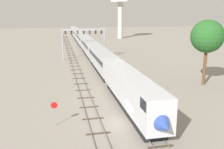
{
  "coord_description": "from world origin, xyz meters",
  "views": [
    {
      "loc": [
        -7.21,
        -26.68,
        12.64
      ],
      "look_at": [
        1.0,
        12.0,
        3.0
      ],
      "focal_mm": 40.68,
      "sensor_mm": 36.0,
      "label": 1
    }
  ],
  "objects": [
    {
      "name": "trackside_tree_left",
      "position": [
        18.08,
        13.04,
        8.63
      ],
      "size": [
        5.72,
        5.72,
        11.55
      ],
      "color": "brown",
      "rests_on": "ground"
    },
    {
      "name": "passenger_train",
      "position": [
        2.0,
        62.83,
        2.61
      ],
      "size": [
        3.04,
        137.94,
        4.8
      ],
      "color": "silver",
      "rests_on": "ground"
    },
    {
      "name": "ground_plane",
      "position": [
        0.0,
        0.0,
        0.0
      ],
      "size": [
        400.0,
        400.0,
        0.0
      ],
      "primitive_type": "plane",
      "color": "gray"
    },
    {
      "name": "track_near",
      "position": [
        -3.5,
        40.0,
        0.07
      ],
      "size": [
        2.6,
        160.0,
        0.16
      ],
      "color": "slate",
      "rests_on": "ground"
    },
    {
      "name": "track_main",
      "position": [
        2.0,
        60.0,
        0.07
      ],
      "size": [
        2.6,
        200.0,
        0.16
      ],
      "color": "slate",
      "rests_on": "ground"
    },
    {
      "name": "signal_gantry",
      "position": [
        -0.25,
        43.39,
        6.46
      ],
      "size": [
        12.1,
        0.49,
        8.75
      ],
      "color": "#999BA0",
      "rests_on": "ground"
    },
    {
      "name": "water_tower",
      "position": [
        23.83,
        99.58,
        18.75
      ],
      "size": [
        9.77,
        9.77,
        23.87
      ],
      "color": "beige",
      "rests_on": "ground"
    },
    {
      "name": "stop_sign",
      "position": [
        -8.0,
        1.01,
        1.87
      ],
      "size": [
        0.76,
        0.08,
        2.88
      ],
      "color": "gray",
      "rests_on": "ground"
    }
  ]
}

